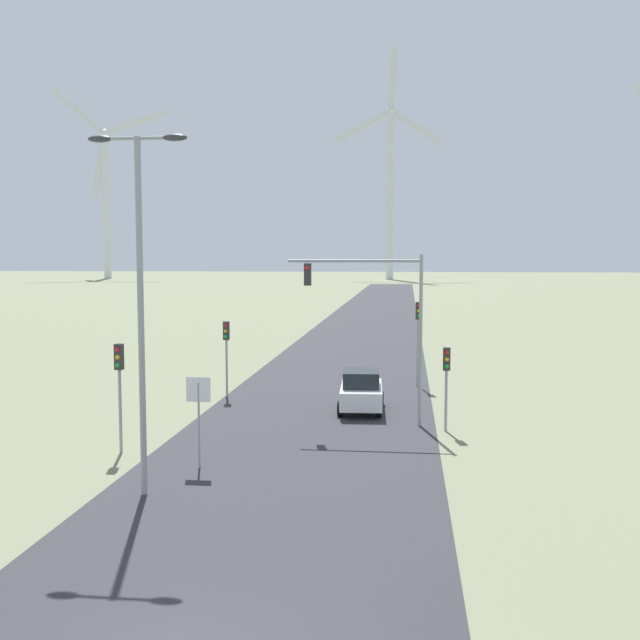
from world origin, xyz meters
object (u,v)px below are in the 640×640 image
at_px(streetlamp, 140,274).
at_px(traffic_light_post_mid_right, 418,325).
at_px(car_approaching, 361,391).
at_px(stop_sign_near, 199,404).
at_px(traffic_light_post_near_right, 447,370).
at_px(traffic_light_post_mid_left, 226,342).
at_px(wind_turbine_left, 390,178).
at_px(traffic_light_mast_overhead, 376,304).
at_px(wind_turbine_far_left, 106,189).
at_px(traffic_light_post_near_left, 119,373).

distance_m(streetlamp, traffic_light_post_mid_right, 20.66).
bearing_deg(car_approaching, stop_sign_near, -116.30).
bearing_deg(car_approaching, traffic_light_post_near_right, -44.66).
relative_size(traffic_light_post_mid_left, traffic_light_post_mid_right, 0.83).
bearing_deg(traffic_light_post_mid_left, car_approaching, -20.34).
bearing_deg(traffic_light_post_mid_right, car_approaching, -111.67).
distance_m(streetlamp, wind_turbine_left, 195.43).
distance_m(traffic_light_post_mid_left, wind_turbine_left, 181.22).
relative_size(traffic_light_post_near_right, traffic_light_post_mid_right, 0.74).
xyz_separation_m(stop_sign_near, car_approaching, (4.69, 9.48, -1.17)).
bearing_deg(traffic_light_post_near_right, car_approaching, 135.34).
bearing_deg(stop_sign_near, streetlamp, -106.13).
height_order(stop_sign_near, traffic_light_post_near_right, traffic_light_post_near_right).
relative_size(stop_sign_near, traffic_light_post_near_right, 0.90).
height_order(streetlamp, wind_turbine_left, wind_turbine_left).
relative_size(traffic_light_mast_overhead, wind_turbine_far_left, 0.13).
height_order(streetlamp, traffic_light_mast_overhead, streetlamp).
relative_size(traffic_light_post_mid_left, wind_turbine_far_left, 0.07).
height_order(traffic_light_post_mid_left, wind_turbine_left, wind_turbine_left).
distance_m(traffic_light_mast_overhead, wind_turbine_far_left, 203.26).
relative_size(traffic_light_post_mid_left, car_approaching, 0.88).
bearing_deg(streetlamp, traffic_light_post_near_right, 44.41).
bearing_deg(traffic_light_post_mid_right, streetlamp, -113.26).
bearing_deg(car_approaching, traffic_light_post_mid_right, 68.33).
height_order(traffic_light_post_mid_left, car_approaching, traffic_light_post_mid_left).
xyz_separation_m(traffic_light_post_mid_left, car_approaching, (6.70, -2.48, -1.80)).
xyz_separation_m(streetlamp, traffic_light_post_near_right, (9.03, 8.85, -3.92)).
xyz_separation_m(traffic_light_post_mid_left, traffic_light_mast_overhead, (7.44, -5.16, 2.23)).
bearing_deg(wind_turbine_far_left, stop_sign_near, -66.76).
xyz_separation_m(traffic_light_post_mid_right, car_approaching, (-2.56, -6.44, -2.34)).
height_order(traffic_light_post_near_left, wind_turbine_left, wind_turbine_left).
xyz_separation_m(traffic_light_post_near_left, traffic_light_post_near_right, (11.42, 4.58, -0.38)).
relative_size(stop_sign_near, wind_turbine_far_left, 0.05).
xyz_separation_m(streetlamp, wind_turbine_far_left, (-80.51, 192.23, 19.98)).
bearing_deg(traffic_light_post_near_left, streetlamp, -60.77).
xyz_separation_m(traffic_light_post_near_right, traffic_light_post_mid_right, (-0.97, 9.92, 0.82)).
bearing_deg(wind_turbine_far_left, traffic_light_post_near_left, -67.43).
bearing_deg(traffic_light_post_near_left, traffic_light_post_mid_right, 54.22).
bearing_deg(traffic_light_post_mid_left, wind_turbine_far_left, 114.09).
relative_size(stop_sign_near, traffic_light_post_near_left, 0.77).
bearing_deg(stop_sign_near, traffic_light_post_near_right, 36.16).
distance_m(traffic_light_post_near_right, traffic_light_post_mid_right, 10.00).
bearing_deg(traffic_light_post_mid_right, wind_turbine_far_left, 117.05).
xyz_separation_m(streetlamp, traffic_light_post_near_left, (-2.39, 4.26, -3.54)).
relative_size(stop_sign_near, traffic_light_mast_overhead, 0.43).
height_order(traffic_light_mast_overhead, wind_turbine_far_left, wind_turbine_far_left).
height_order(streetlamp, car_approaching, streetlamp).
relative_size(wind_turbine_far_left, wind_turbine_left, 0.85).
xyz_separation_m(traffic_light_post_near_right, car_approaching, (-3.52, 3.48, -1.52)).
height_order(wind_turbine_far_left, wind_turbine_left, wind_turbine_left).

